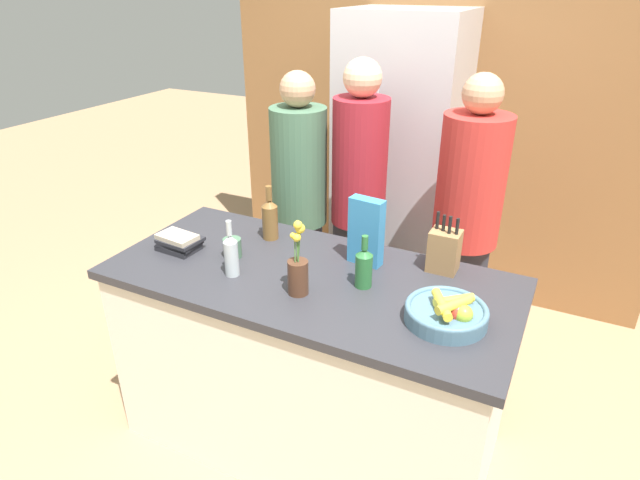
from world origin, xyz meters
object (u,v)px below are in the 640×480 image
object	(u,v)px
fruit_bowl	(447,312)
bottle_vinegar	(231,254)
knife_block	(444,250)
person_in_red_tee	(466,218)
person_in_blue	(359,196)
refrigerator	(399,168)
cereal_box	(366,232)
bottle_wine	(364,267)
book_stack	(179,242)
person_at_sink	(299,199)
flower_vase	(298,270)
coffee_mug	(232,247)
bottle_oil	(270,218)

from	to	relation	value
fruit_bowl	bottle_vinegar	world-z (taller)	bottle_vinegar
knife_block	person_in_red_tee	xyz separation A→B (m)	(-0.03, 0.57, -0.08)
person_in_blue	refrigerator	bearing A→B (deg)	101.49
cereal_box	person_in_blue	distance (m)	0.69
bottle_wine	person_in_blue	world-z (taller)	person_in_blue
book_stack	person_in_blue	bearing A→B (deg)	59.44
bottle_vinegar	person_at_sink	size ratio (longest dim) A/B	0.15
refrigerator	flower_vase	xyz separation A→B (m)	(0.13, -1.60, 0.07)
fruit_bowl	bottle_vinegar	size ratio (longest dim) A/B	1.21
flower_vase	person_at_sink	bearing A→B (deg)	118.50
flower_vase	cereal_box	bearing A→B (deg)	68.29
coffee_mug	person_in_blue	distance (m)	0.87
bottle_wine	cereal_box	bearing A→B (deg)	110.41
bottle_wine	person_in_blue	bearing A→B (deg)	114.34
refrigerator	coffee_mug	world-z (taller)	refrigerator
coffee_mug	book_stack	distance (m)	0.27
bottle_vinegar	coffee_mug	bearing A→B (deg)	124.61
knife_block	bottle_oil	distance (m)	0.83
person_in_red_tee	person_in_blue	bearing A→B (deg)	171.22
book_stack	bottle_vinegar	bearing A→B (deg)	-12.78
person_in_red_tee	bottle_vinegar	bearing A→B (deg)	-140.18
book_stack	person_in_blue	world-z (taller)	person_in_blue
cereal_box	bottle_oil	bearing A→B (deg)	177.04
person_in_red_tee	flower_vase	bearing A→B (deg)	-126.66
bottle_oil	person_in_red_tee	distance (m)	1.03
book_stack	bottle_wine	distance (m)	0.89
book_stack	bottle_oil	bearing A→B (deg)	43.65
coffee_mug	person_at_sink	bearing A→B (deg)	95.24
refrigerator	fruit_bowl	xyz separation A→B (m)	(0.72, -1.53, 0.01)
flower_vase	cereal_box	xyz separation A→B (m)	(0.14, 0.36, 0.05)
bottle_vinegar	fruit_bowl	bearing A→B (deg)	4.01
knife_block	person_at_sink	world-z (taller)	person_at_sink
bottle_oil	bottle_wine	world-z (taller)	bottle_oil
person_in_red_tee	fruit_bowl	bearing A→B (deg)	-94.64
fruit_bowl	knife_block	world-z (taller)	knife_block
refrigerator	bottle_wine	distance (m)	1.47
refrigerator	coffee_mug	distance (m)	1.48
person_at_sink	refrigerator	bearing A→B (deg)	44.13
person_in_blue	person_in_red_tee	size ratio (longest dim) A/B	1.02
cereal_box	book_stack	size ratio (longest dim) A/B	1.52
cereal_box	bottle_vinegar	xyz separation A→B (m)	(-0.46, -0.35, -0.05)
refrigerator	person_at_sink	size ratio (longest dim) A/B	1.17
fruit_bowl	coffee_mug	distance (m)	1.00
cereal_box	book_stack	xyz separation A→B (m)	(-0.82, -0.27, -0.11)
bottle_wine	person_at_sink	xyz separation A→B (m)	(-0.70, 0.73, -0.09)
knife_block	person_at_sink	distance (m)	1.06
fruit_bowl	person_in_red_tee	bearing A→B (deg)	98.70
person_at_sink	fruit_bowl	bearing A→B (deg)	-56.94
knife_block	person_in_red_tee	world-z (taller)	person_in_red_tee
coffee_mug	bottle_vinegar	xyz separation A→B (m)	(0.10, -0.14, 0.05)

